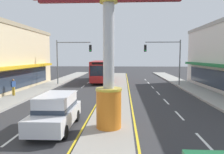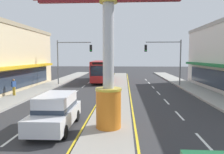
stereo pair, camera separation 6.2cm
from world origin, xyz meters
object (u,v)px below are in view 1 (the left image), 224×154
district_sign (109,52)px  traffic_light_left_side (70,55)px  traffic_light_right_side (167,55)px  suv_far_right_lane (56,111)px  bus_near_left_lane (100,70)px  pedestrian_far_side (13,86)px

district_sign → traffic_light_left_side: bearing=110.7°
traffic_light_right_side → suv_far_right_lane: traffic_light_right_side is taller
traffic_light_left_side → bus_near_left_lane: traffic_light_left_side is taller
traffic_light_left_side → bus_near_left_lane: 6.85m
district_sign → suv_far_right_lane: size_ratio=1.77×
district_sign → suv_far_right_lane: (-2.94, 0.10, -3.25)m
district_sign → traffic_light_left_side: size_ratio=1.32×
traffic_light_right_side → bus_near_left_lane: traffic_light_right_side is taller
district_sign → traffic_light_right_side: district_sign is taller
bus_near_left_lane → pedestrian_far_side: 15.58m
district_sign → bus_near_left_lane: district_sign is taller
bus_near_left_lane → district_sign: bearing=-82.6°
suv_far_right_lane → pedestrian_far_side: suv_far_right_lane is taller
district_sign → pedestrian_far_side: bearing=139.0°
district_sign → pedestrian_far_side: 13.59m
suv_far_right_lane → bus_near_left_lane: bus_near_left_lane is taller
traffic_light_left_side → traffic_light_right_side: (13.05, 0.08, 0.00)m
traffic_light_left_side → traffic_light_right_side: 13.05m
pedestrian_far_side → bus_near_left_lane: bearing=63.1°
bus_near_left_lane → traffic_light_right_side: bearing=-29.0°
traffic_light_left_side → pedestrian_far_side: traffic_light_left_side is taller
traffic_light_right_side → pedestrian_far_side: traffic_light_right_side is taller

